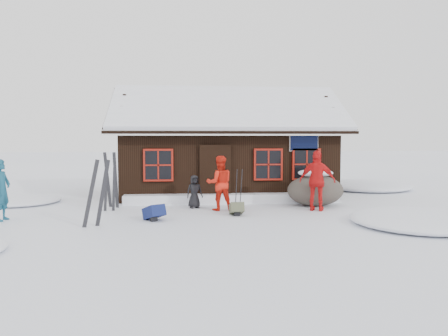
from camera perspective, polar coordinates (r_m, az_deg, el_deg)
The scene contains 15 objects.
ground at distance 13.13m, azimuth -4.27°, elevation -6.14°, with size 120.00×120.00×0.00m, color white.
mountain_hut at distance 18.01m, azimuth 0.16°, elevation 1.66°, with size 8.90×6.09×4.42m.
snow_drift at distance 15.43m, azimuth 1.15°, elevation -3.96°, with size 7.60×0.60×0.35m, color white.
snow_mounds at distance 15.09m, azimuth 1.89°, elevation -4.81°, with size 20.60×13.20×0.48m.
skier_teal at distance 13.59m, azimuth -27.05°, elevation -2.57°, with size 0.63×0.41×1.72m, color navy.
skier_orange_left at distance 13.83m, azimuth -0.57°, elevation -1.99°, with size 0.84×0.66×1.74m, color red.
skier_orange_right at distance 14.03m, azimuth 12.09°, elevation -1.64°, with size 1.12×0.47×1.91m, color red.
skier_crouched at distance 14.34m, azimuth -3.89°, elevation -3.09°, with size 0.53×0.35×1.09m, color black.
boulder at distance 15.07m, azimuth 11.83°, elevation -2.74°, with size 1.90×1.43×1.12m.
ski_pair_left at distance 11.78m, azimuth -16.30°, elevation -3.24°, with size 0.75×0.21×1.80m.
ski_pair_mid at distance 14.92m, azimuth -14.46°, elevation -1.59°, with size 0.52×0.26×1.88m.
ski_pair_right at distance 14.20m, azimuth -14.67°, elevation -2.62°, with size 0.41×0.08×1.51m.
ski_poles at distance 13.54m, azimuth 1.91°, elevation -3.05°, with size 0.25×0.12×1.38m.
backpack_blue at distance 12.40m, azimuth -9.12°, elevation -6.05°, with size 0.44×0.58×0.32m, color #121C50.
backpack_olive at distance 13.04m, azimuth 1.65°, elevation -5.58°, with size 0.39×0.52×0.28m, color #4E513A.
Camera 1 is at (-0.25, -12.93, 2.31)m, focal length 35.00 mm.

